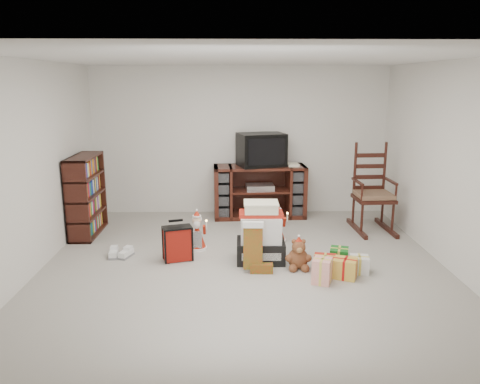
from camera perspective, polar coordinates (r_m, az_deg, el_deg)
name	(u,v)px	position (r m, az deg, el deg)	size (l,w,h in m)	color
room	(244,168)	(5.56, 0.50, 2.98)	(5.01, 5.01, 2.51)	#A7A399
tv_stand	(260,191)	(7.89, 2.40, 0.08)	(1.56, 0.62, 0.87)	#411A12
bookshelf	(86,197)	(7.32, -18.21, -0.56)	(0.32, 0.97, 1.19)	#36140E
rocking_chair	(372,199)	(7.48, 15.79, -0.87)	(0.60, 0.94, 1.39)	#36140E
gift_pile	(261,236)	(5.97, 2.54, -5.38)	(0.61, 0.45, 0.76)	black
red_suitcase	(178,243)	(6.06, -7.62, -6.24)	(0.38, 0.28, 0.53)	maroon
stocking	(253,247)	(5.64, 1.59, -6.70)	(0.29, 0.13, 0.63)	#0C711E
teddy_bear	(298,256)	(5.82, 7.11, -7.72)	(0.25, 0.22, 0.37)	brown
santa_figurine	(277,227)	(6.72, 4.49, -4.24)	(0.28, 0.27, 0.57)	#A92412
mrs_claus_figurine	(197,234)	(6.43, -5.24, -5.14)	(0.27, 0.26, 0.56)	#A92412
sneaker_pair	(120,254)	(6.38, -14.43, -7.29)	(0.32, 0.28, 0.09)	silver
gift_cluster	(339,265)	(5.76, 12.01, -8.66)	(0.69, 0.78, 0.24)	#AA2013
crt_television	(261,150)	(7.76, 2.61, 5.17)	(0.85, 0.71, 0.54)	black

